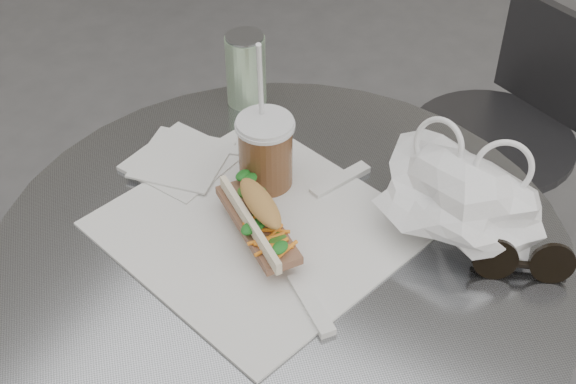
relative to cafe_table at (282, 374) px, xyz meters
The scene contains 9 objects.
cafe_table is the anchor object (origin of this frame).
chair_far 0.83m from the cafe_table, 85.36° to the left, with size 0.38×0.40×0.67m.
sandwich_paper 0.28m from the cafe_table, 163.26° to the left, with size 0.36×0.34×0.00m, color white.
banh_mi 0.31m from the cafe_table, behind, with size 0.21×0.18×0.07m.
iced_coffee 0.36m from the cafe_table, 131.13° to the left, with size 0.08×0.08×0.24m.
sunglasses 0.42m from the cafe_table, 22.66° to the left, with size 0.12×0.08×0.06m.
plastic_bag 0.40m from the cafe_table, 40.70° to the left, with size 0.21×0.16×0.11m, color white, non-canonical shape.
napkin_stack 0.36m from the cafe_table, 161.63° to the left, with size 0.15×0.15×0.01m.
drink_can 0.47m from the cafe_table, 131.19° to the left, with size 0.06×0.06×0.12m.
Camera 1 is at (0.38, -0.41, 1.48)m, focal length 50.00 mm.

